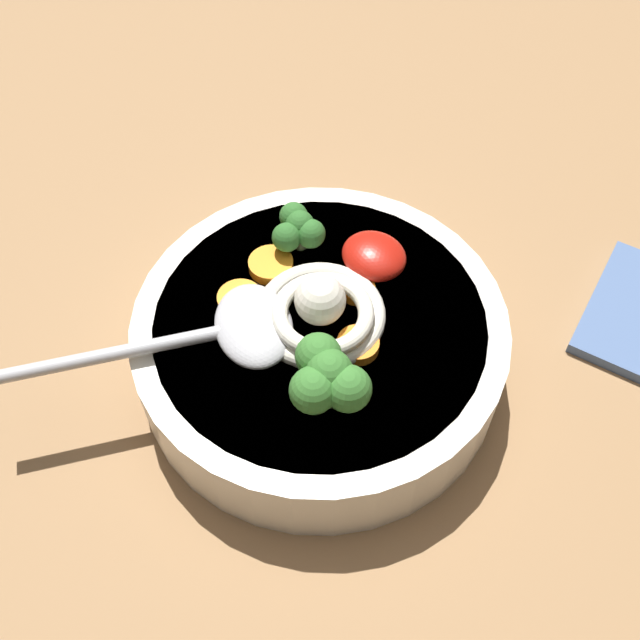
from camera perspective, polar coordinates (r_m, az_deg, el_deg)
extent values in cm
cube|color=#936D47|center=(50.22, 0.39, -1.92)|extent=(104.66, 104.66, 3.47)
cylinder|color=silver|center=(45.12, 0.00, -1.87)|extent=(22.14, 22.14, 4.97)
cylinder|color=#B27A33|center=(44.96, 0.00, -1.73)|extent=(19.48, 19.48, 4.58)
torus|color=silver|center=(42.68, 0.01, 0.44)|extent=(7.59, 7.59, 1.05)
torus|color=silver|center=(41.67, 0.22, 0.50)|extent=(8.13, 8.13, 0.94)
sphere|color=silver|center=(41.60, 0.01, 1.56)|extent=(2.95, 2.95, 2.95)
ellipsoid|color=#B7B7BC|center=(42.05, -5.12, -0.40)|extent=(7.44, 7.03, 1.60)
cylinder|color=#B7B7BC|center=(42.28, -15.12, -2.43)|extent=(9.17, 12.80, 0.80)
ellipsoid|color=#B2190F|center=(45.11, 4.17, 4.94)|extent=(4.06, 3.65, 1.83)
cylinder|color=#7A9E60|center=(39.61, 0.69, -5.55)|extent=(1.27, 1.27, 1.36)
sphere|color=#38752D|center=(37.97, 0.72, -4.06)|extent=(2.50, 2.50, 2.50)
sphere|color=#38752D|center=(37.75, 2.16, -5.29)|extent=(2.50, 2.50, 2.50)
sphere|color=#38752D|center=(38.65, -0.12, -2.78)|extent=(2.50, 2.50, 2.50)
sphere|color=#38752D|center=(37.63, -0.53, -5.42)|extent=(2.50, 2.50, 2.50)
cylinder|color=#7A9E60|center=(46.44, -1.52, 6.15)|extent=(0.91, 0.91, 0.98)
sphere|color=#2D6628|center=(45.43, -1.56, 7.33)|extent=(1.79, 1.79, 1.79)
sphere|color=#2D6628|center=(45.13, -0.71, 6.65)|extent=(1.79, 1.79, 1.79)
sphere|color=#2D6628|center=(46.04, -2.04, 7.96)|extent=(1.79, 1.79, 1.79)
sphere|color=#2D6628|center=(45.08, -2.32, 6.60)|extent=(1.79, 1.79, 1.79)
cylinder|color=orange|center=(41.70, 2.93, -1.93)|extent=(2.41, 2.41, 0.70)
cylinder|color=orange|center=(44.16, 2.90, 2.37)|extent=(2.09, 2.09, 0.60)
cylinder|color=orange|center=(45.38, -3.80, 4.25)|extent=(2.74, 2.74, 0.68)
cylinder|color=orange|center=(43.74, -6.16, 1.52)|extent=(2.67, 2.67, 0.77)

